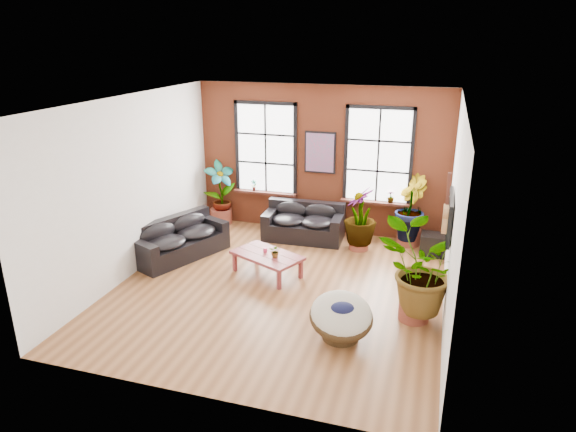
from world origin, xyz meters
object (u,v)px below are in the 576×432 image
Objects in this scene: sofa_back at (304,223)px; papasan_chair at (341,316)px; sofa_left at (179,240)px; coffee_table at (267,256)px.

sofa_back is 1.44× the size of papasan_chair.
papasan_chair is at bearing -69.14° from sofa_back.
sofa_back reaches higher than sofa_left.
papasan_chair is (3.99, -2.15, 0.01)m from sofa_left.
sofa_left is at bearing 131.13° from papasan_chair.
sofa_left reaches higher than papasan_chair.
coffee_table is at bearing 114.81° from papasan_chair.
sofa_back is 0.82× the size of sofa_left.
coffee_table is 1.22× the size of papasan_chair.
sofa_left reaches higher than coffee_table.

